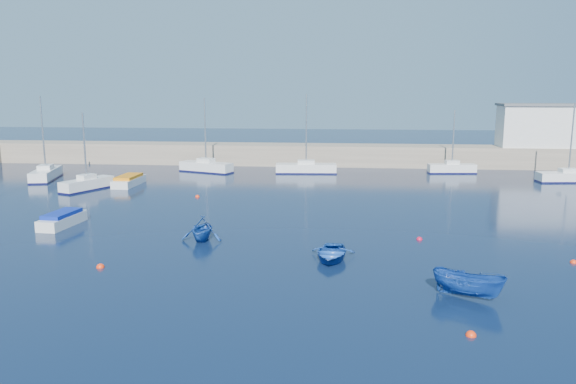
# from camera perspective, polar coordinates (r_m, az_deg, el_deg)

# --- Properties ---
(ground) EXTENTS (220.00, 220.00, 0.00)m
(ground) POSITION_cam_1_polar(r_m,az_deg,el_deg) (28.03, -6.84, -9.90)
(ground) COLOR #0C1B35
(ground) RESTS_ON ground
(back_wall) EXTENTS (96.00, 4.50, 2.60)m
(back_wall) POSITION_cam_1_polar(r_m,az_deg,el_deg) (72.36, 0.97, 3.82)
(back_wall) COLOR gray
(back_wall) RESTS_ON ground
(harbor_office) EXTENTS (10.00, 4.00, 5.00)m
(harbor_office) POSITION_cam_1_polar(r_m,az_deg,el_deg) (75.74, 24.37, 6.08)
(harbor_office) COLOR silver
(harbor_office) RESTS_ON back_wall
(sailboat_3) EXTENTS (3.64, 5.70, 7.46)m
(sailboat_3) POSITION_cam_1_polar(r_m,az_deg,el_deg) (57.68, -19.74, 0.79)
(sailboat_3) COLOR silver
(sailboat_3) RESTS_ON ground
(sailboat_4) EXTENTS (3.50, 7.04, 8.92)m
(sailboat_4) POSITION_cam_1_polar(r_m,az_deg,el_deg) (66.08, -23.37, 1.73)
(sailboat_4) COLOR silver
(sailboat_4) RESTS_ON ground
(sailboat_5) EXTENTS (6.71, 4.02, 8.62)m
(sailboat_5) POSITION_cam_1_polar(r_m,az_deg,el_deg) (66.75, -8.32, 2.58)
(sailboat_5) COLOR silver
(sailboat_5) RESTS_ON ground
(sailboat_6) EXTENTS (7.07, 2.42, 9.08)m
(sailboat_6) POSITION_cam_1_polar(r_m,az_deg,el_deg) (65.19, 1.85, 2.46)
(sailboat_6) COLOR silver
(sailboat_6) RESTS_ON ground
(sailboat_7) EXTENTS (5.53, 2.06, 7.27)m
(sailboat_7) POSITION_cam_1_polar(r_m,az_deg,el_deg) (67.88, 16.30, 2.35)
(sailboat_7) COLOR silver
(sailboat_7) RESTS_ON ground
(sailboat_8) EXTENTS (6.45, 2.47, 8.26)m
(sailboat_8) POSITION_cam_1_polar(r_m,az_deg,el_deg) (65.90, 26.57, 1.41)
(sailboat_8) COLOR silver
(sailboat_8) RESTS_ON ground
(motorboat_1) EXTENTS (1.84, 4.34, 1.04)m
(motorboat_1) POSITION_cam_1_polar(r_m,az_deg,el_deg) (43.33, -21.96, -2.59)
(motorboat_1) COLOR silver
(motorboat_1) RESTS_ON ground
(motorboat_2) EXTENTS (1.82, 5.07, 1.04)m
(motorboat_2) POSITION_cam_1_polar(r_m,az_deg,el_deg) (59.21, -15.86, 1.13)
(motorboat_2) COLOR silver
(motorboat_2) RESTS_ON ground
(dinghy_center) EXTENTS (2.88, 3.81, 0.75)m
(dinghy_center) POSITION_cam_1_polar(r_m,az_deg,el_deg) (32.57, 4.41, -6.23)
(dinghy_center) COLOR #164199
(dinghy_center) RESTS_ON ground
(dinghy_left) EXTENTS (2.63, 3.04, 1.59)m
(dinghy_left) POSITION_cam_1_polar(r_m,az_deg,el_deg) (36.75, -8.72, -3.69)
(dinghy_left) COLOR #164199
(dinghy_left) RESTS_ON ground
(dinghy_right) EXTENTS (3.65, 2.76, 1.33)m
(dinghy_right) POSITION_cam_1_polar(r_m,az_deg,el_deg) (27.99, 17.85, -8.93)
(dinghy_right) COLOR #164199
(dinghy_right) RESTS_ON ground
(buoy_0) EXTENTS (0.45, 0.45, 0.45)m
(buoy_0) POSITION_cam_1_polar(r_m,az_deg,el_deg) (32.86, -18.52, -7.29)
(buoy_0) COLOR #FF330D
(buoy_0) RESTS_ON ground
(buoy_1) EXTENTS (0.40, 0.40, 0.40)m
(buoy_1) POSITION_cam_1_polar(r_m,az_deg,el_deg) (37.69, 13.20, -4.74)
(buoy_1) COLOR red
(buoy_1) RESTS_ON ground
(buoy_2) EXTENTS (0.38, 0.38, 0.38)m
(buoy_2) POSITION_cam_1_polar(r_m,az_deg,el_deg) (35.85, 27.01, -6.43)
(buoy_2) COLOR #FF330D
(buoy_2) RESTS_ON ground
(buoy_3) EXTENTS (0.40, 0.40, 0.40)m
(buoy_3) POSITION_cam_1_polar(r_m,az_deg,el_deg) (51.55, -9.19, -0.51)
(buoy_3) COLOR #FF330D
(buoy_3) RESTS_ON ground
(buoy_5) EXTENTS (0.43, 0.43, 0.43)m
(buoy_5) POSITION_cam_1_polar(r_m,az_deg,el_deg) (24.25, 18.08, -13.71)
(buoy_5) COLOR #FF330D
(buoy_5) RESTS_ON ground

